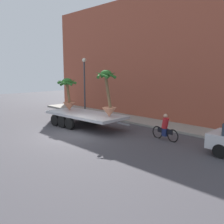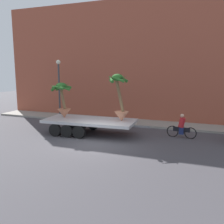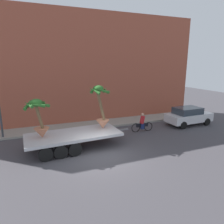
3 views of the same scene
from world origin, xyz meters
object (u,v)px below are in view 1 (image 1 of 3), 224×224
at_px(potted_palm_rear, 68,94).
at_px(potted_palm_middle, 108,95).
at_px(flatbed_trailer, 83,116).
at_px(cyclist, 165,128).
at_px(street_lamp, 84,78).

relative_size(potted_palm_rear, potted_palm_middle, 0.80).
bearing_deg(flatbed_trailer, potted_palm_rear, -179.61).
bearing_deg(potted_palm_middle, cyclist, 14.15).
distance_m(potted_palm_rear, potted_palm_middle, 3.98).
distance_m(flatbed_trailer, cyclist, 6.11).
distance_m(flatbed_trailer, potted_palm_rear, 2.26).
height_order(cyclist, street_lamp, street_lamp).
xyz_separation_m(flatbed_trailer, cyclist, (5.97, 1.29, -0.10)).
bearing_deg(potted_palm_middle, flatbed_trailer, -171.19).
relative_size(potted_palm_middle, street_lamp, 0.61).
distance_m(potted_palm_middle, street_lamp, 7.21).
bearing_deg(flatbed_trailer, cyclist, 12.21).
bearing_deg(potted_palm_middle, street_lamp, 154.27).
height_order(potted_palm_rear, potted_palm_middle, potted_palm_middle).
bearing_deg(cyclist, potted_palm_middle, -165.85).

